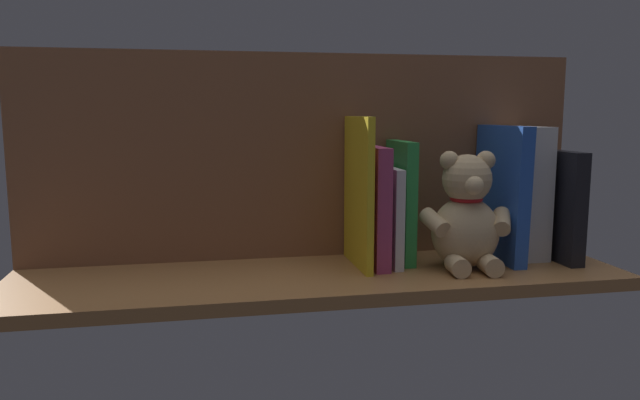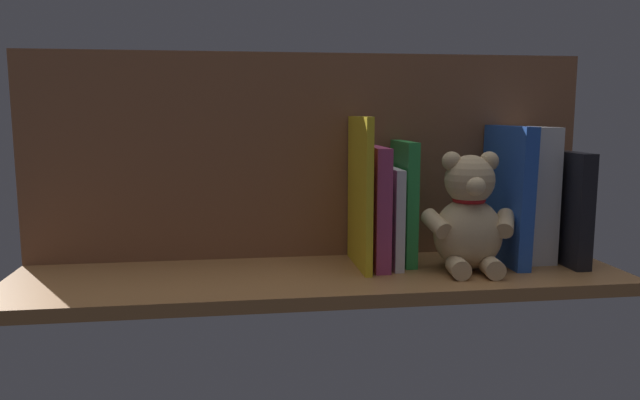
% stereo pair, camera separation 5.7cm
% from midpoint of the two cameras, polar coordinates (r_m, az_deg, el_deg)
% --- Properties ---
extents(ground_plane, '(1.06, 0.29, 0.02)m').
position_cam_midpoint_polar(ground_plane, '(1.06, -1.54, -7.35)').
color(ground_plane, '#9E6B3D').
extents(shelf_back_panel, '(1.06, 0.02, 0.38)m').
position_cam_midpoint_polar(shelf_back_panel, '(1.15, -2.63, 4.13)').
color(shelf_back_panel, brown).
rests_on(shelf_back_panel, ground_plane).
extents(book_0, '(0.03, 0.18, 0.20)m').
position_cam_midpoint_polar(book_0, '(1.22, 19.84, -0.36)').
color(book_0, black).
rests_on(book_0, ground_plane).
extents(dictionary_thick_white, '(0.06, 0.13, 0.25)m').
position_cam_midpoint_polar(dictionary_thick_white, '(1.21, 17.17, 0.74)').
color(dictionary_thick_white, silver).
rests_on(dictionary_thick_white, ground_plane).
extents(book_1, '(0.03, 0.17, 0.25)m').
position_cam_midpoint_polar(book_1, '(1.17, 15.40, 0.62)').
color(book_1, blue).
rests_on(book_1, ground_plane).
extents(teddy_bear, '(0.17, 0.14, 0.21)m').
position_cam_midpoint_polar(teddy_bear, '(1.09, 12.19, -1.59)').
color(teddy_bear, '#D1B284').
rests_on(teddy_bear, ground_plane).
extents(book_2, '(0.02, 0.12, 0.22)m').
position_cam_midpoint_polar(book_2, '(1.12, 6.20, -0.15)').
color(book_2, green).
rests_on(book_2, ground_plane).
extents(book_3, '(0.02, 0.14, 0.18)m').
position_cam_midpoint_polar(book_3, '(1.11, 4.97, -1.44)').
color(book_3, silver).
rests_on(book_3, ground_plane).
extents(book_4, '(0.03, 0.15, 0.21)m').
position_cam_midpoint_polar(book_4, '(1.09, 3.51, -0.55)').
color(book_4, '#B23F72').
rests_on(book_4, ground_plane).
extents(book_5, '(0.01, 0.16, 0.27)m').
position_cam_midpoint_polar(book_5, '(1.08, 2.14, 0.74)').
color(book_5, yellow).
rests_on(book_5, ground_plane).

